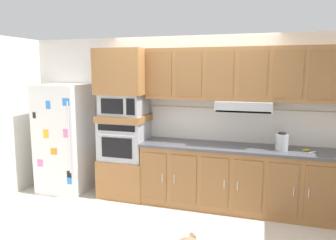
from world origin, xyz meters
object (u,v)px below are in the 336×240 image
(microwave, at_px, (124,104))
(screwdriver, at_px, (307,150))
(refrigerator, at_px, (65,138))
(built_in_oven, at_px, (125,140))
(electric_kettle, at_px, (282,142))

(microwave, bearing_deg, screwdriver, -0.38)
(refrigerator, relative_size, screwdriver, 10.44)
(built_in_oven, bearing_deg, electric_kettle, -1.17)
(microwave, bearing_deg, electric_kettle, -1.17)
(built_in_oven, distance_m, microwave, 0.56)
(screwdriver, xyz_separation_m, electric_kettle, (-0.32, -0.03, 0.10))
(microwave, distance_m, electric_kettle, 2.36)
(refrigerator, xyz_separation_m, screwdriver, (3.69, 0.05, 0.05))
(refrigerator, bearing_deg, microwave, 3.71)
(built_in_oven, bearing_deg, refrigerator, -176.28)
(screwdriver, relative_size, electric_kettle, 0.70)
(refrigerator, xyz_separation_m, microwave, (1.04, 0.07, 0.58))
(built_in_oven, relative_size, screwdriver, 4.15)
(microwave, relative_size, electric_kettle, 2.68)
(built_in_oven, bearing_deg, microwave, -0.77)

